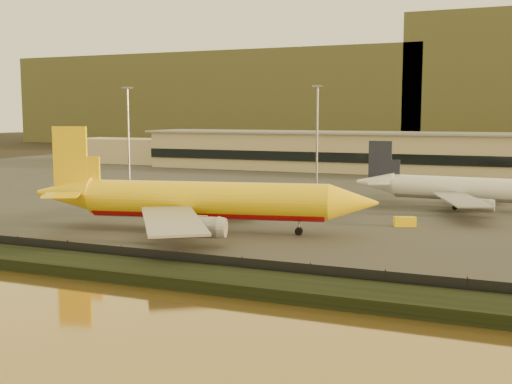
% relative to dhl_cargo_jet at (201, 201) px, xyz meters
% --- Properties ---
extents(ground, '(900.00, 900.00, 0.00)m').
position_rel_dhl_cargo_jet_xyz_m(ground, '(7.16, -10.15, -5.04)').
color(ground, black).
rests_on(ground, ground).
extents(embankment, '(320.00, 7.00, 1.40)m').
position_rel_dhl_cargo_jet_xyz_m(embankment, '(7.16, -27.15, -4.34)').
color(embankment, black).
rests_on(embankment, ground).
extents(tarmac, '(320.00, 220.00, 0.20)m').
position_rel_dhl_cargo_jet_xyz_m(tarmac, '(7.16, 84.85, -4.94)').
color(tarmac, '#2D2D2D').
rests_on(tarmac, ground).
extents(perimeter_fence, '(300.00, 0.05, 2.20)m').
position_rel_dhl_cargo_jet_xyz_m(perimeter_fence, '(7.16, -23.15, -3.74)').
color(perimeter_fence, black).
rests_on(perimeter_fence, tarmac).
extents(terminal_building, '(202.00, 25.00, 12.60)m').
position_rel_dhl_cargo_jet_xyz_m(terminal_building, '(-7.37, 115.41, 1.20)').
color(terminal_building, '#C8B38B').
rests_on(terminal_building, tarmac).
extents(apron_light_masts, '(152.20, 12.20, 25.40)m').
position_rel_dhl_cargo_jet_xyz_m(apron_light_masts, '(22.16, 64.85, 10.66)').
color(apron_light_masts, slate).
rests_on(apron_light_masts, tarmac).
extents(distant_hills, '(470.00, 160.00, 70.00)m').
position_rel_dhl_cargo_jet_xyz_m(distant_hills, '(-13.58, 329.85, 26.34)').
color(distant_hills, brown).
rests_on(distant_hills, ground).
extents(dhl_cargo_jet, '(53.99, 52.00, 16.22)m').
position_rel_dhl_cargo_jet_xyz_m(dhl_cargo_jet, '(0.00, 0.00, 0.00)').
color(dhl_cargo_jet, yellow).
rests_on(dhl_cargo_jet, tarmac).
extents(white_narrowbody_jet, '(44.64, 43.55, 12.83)m').
position_rel_dhl_cargo_jet_xyz_m(white_narrowbody_jet, '(36.71, 40.73, -1.01)').
color(white_narrowbody_jet, white).
rests_on(white_narrowbody_jet, tarmac).
extents(gse_vehicle_yellow, '(3.80, 2.74, 1.56)m').
position_rel_dhl_cargo_jet_xyz_m(gse_vehicle_yellow, '(28.45, 16.94, -4.06)').
color(gse_vehicle_yellow, yellow).
rests_on(gse_vehicle_yellow, tarmac).
extents(gse_vehicle_white, '(3.88, 2.24, 1.64)m').
position_rel_dhl_cargo_jet_xyz_m(gse_vehicle_white, '(-17.82, 22.22, -4.02)').
color(gse_vehicle_white, white).
rests_on(gse_vehicle_white, tarmac).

